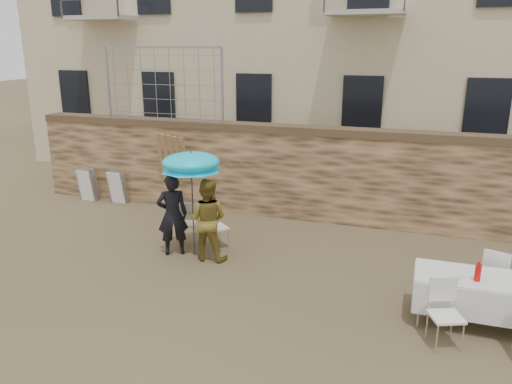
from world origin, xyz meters
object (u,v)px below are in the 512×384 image
(banquet_table, at_px, (490,281))
(soda_bottle, at_px, (478,273))
(couple_chair_right, at_px, (216,226))
(table_chair_back, at_px, (496,276))
(table_chair_front_left, at_px, (446,315))
(man_suit, at_px, (172,215))
(chair_stack_left, at_px, (91,183))
(umbrella, at_px, (191,165))
(couple_chair_left, at_px, (186,222))
(chair_stack_right, at_px, (120,186))
(woman_dress, at_px, (207,219))

(banquet_table, distance_m, soda_bottle, 0.30)
(couple_chair_right, relative_size, table_chair_back, 1.00)
(table_chair_front_left, bearing_deg, couple_chair_right, 130.19)
(man_suit, distance_m, banquet_table, 5.76)
(couple_chair_right, height_order, chair_stack_left, couple_chair_right)
(umbrella, height_order, chair_stack_left, umbrella)
(umbrella, xyz_separation_m, soda_bottle, (5.08, -1.19, -0.94))
(umbrella, xyz_separation_m, table_chair_back, (5.48, -0.24, -1.36))
(soda_bottle, bearing_deg, chair_stack_left, 158.41)
(banquet_table, xyz_separation_m, soda_bottle, (-0.20, -0.15, 0.17))
(umbrella, bearing_deg, man_suit, -165.96)
(couple_chair_left, relative_size, chair_stack_right, 1.04)
(woman_dress, xyz_separation_m, umbrella, (-0.35, 0.10, 1.03))
(couple_chair_left, xyz_separation_m, soda_bottle, (5.48, -1.64, 0.43))
(man_suit, bearing_deg, banquet_table, 139.89)
(soda_bottle, relative_size, table_chair_front_left, 0.27)
(man_suit, height_order, couple_chair_left, man_suit)
(table_chair_front_left, bearing_deg, chair_stack_left, 131.61)
(table_chair_front_left, relative_size, table_chair_back, 1.00)
(soda_bottle, height_order, chair_stack_right, soda_bottle)
(soda_bottle, height_order, table_chair_front_left, soda_bottle)
(table_chair_back, bearing_deg, woman_dress, 15.87)
(banquet_table, xyz_separation_m, chair_stack_left, (-9.53, 3.54, -0.27))
(woman_dress, relative_size, table_chair_front_left, 1.70)
(banquet_table, bearing_deg, woman_dress, 169.21)
(chair_stack_left, bearing_deg, umbrella, -30.47)
(couple_chair_right, distance_m, chair_stack_right, 4.19)
(chair_stack_right, bearing_deg, table_chair_back, -17.25)
(man_suit, distance_m, couple_chair_left, 0.65)
(woman_dress, height_order, umbrella, umbrella)
(soda_bottle, distance_m, table_chair_front_left, 0.84)
(man_suit, bearing_deg, woman_dress, 149.28)
(woman_dress, xyz_separation_m, table_chair_back, (5.13, -0.14, -0.33))
(chair_stack_right, bearing_deg, woman_dress, -35.10)
(man_suit, relative_size, banquet_table, 0.79)
(chair_stack_left, bearing_deg, woman_dress, -29.48)
(table_chair_back, bearing_deg, couple_chair_right, 9.85)
(woman_dress, height_order, couple_chair_left, woman_dress)
(umbrella, xyz_separation_m, couple_chair_right, (0.30, 0.45, -1.36))
(banquet_table, bearing_deg, table_chair_front_left, -128.66)
(woman_dress, relative_size, chair_stack_right, 1.77)
(man_suit, xyz_separation_m, couple_chair_left, (0.00, 0.55, -0.35))
(couple_chair_left, xyz_separation_m, table_chair_front_left, (5.08, -2.24, 0.00))
(couple_chair_left, distance_m, soda_bottle, 5.73)
(table_chair_back, xyz_separation_m, chair_stack_right, (-8.83, 2.74, -0.02))
(table_chair_front_left, bearing_deg, umbrella, 136.35)
(umbrella, bearing_deg, woman_dress, -15.95)
(table_chair_back, bearing_deg, chair_stack_left, 1.69)
(umbrella, distance_m, table_chair_front_left, 5.19)
(man_suit, height_order, woman_dress, man_suit)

